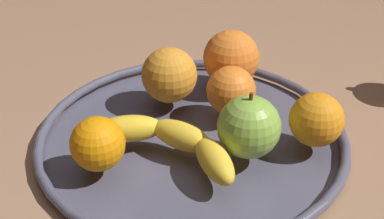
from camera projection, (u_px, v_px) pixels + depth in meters
The scene contains 9 objects.
ground_plane at pixel (192, 154), 66.93cm from camera, with size 140.44×140.44×4.00cm, color #9E7657.
fruit_bowl at pixel (192, 136), 65.35cm from camera, with size 38.52×38.52×1.80cm.
banana at pixel (171, 141), 60.26cm from camera, with size 19.78×9.62×3.24cm.
apple at pixel (249, 127), 59.04cm from camera, with size 7.27×7.27×8.07cm.
orange_center at pixel (316, 120), 61.01cm from camera, with size 6.43×6.43×6.43cm, color orange.
orange_front_left at pixel (231, 91), 66.62cm from camera, with size 6.34×6.34×6.34cm, color orange.
orange_back_right at pixel (98, 144), 57.32cm from camera, with size 6.12×6.12×6.12cm, color orange.
orange_back_left at pixel (169, 75), 68.99cm from camera, with size 7.38×7.38×7.38cm, color orange.
orange_front_right at pixel (231, 58), 72.65cm from camera, with size 7.81×7.81×7.81cm, color orange.
Camera 1 is at (-18.12, 49.93, 39.11)cm, focal length 49.13 mm.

